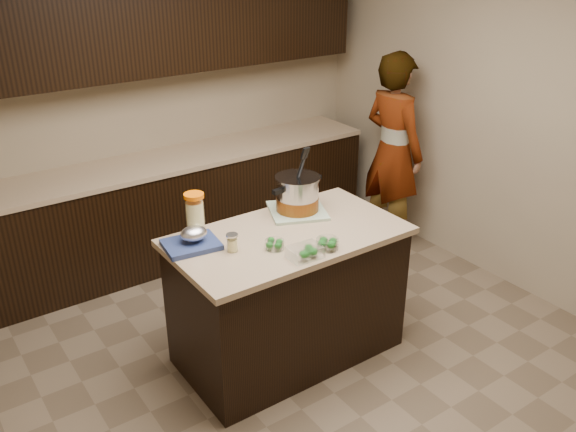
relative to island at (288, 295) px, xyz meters
name	(u,v)px	position (x,y,z in m)	size (l,w,h in m)	color
ground_plane	(288,352)	(0.00, 0.00, -0.45)	(4.00, 4.00, 0.00)	brown
room_shell	(288,104)	(0.00, 0.00, 1.26)	(4.04, 4.04, 2.72)	tan
back_cabinets	(168,152)	(0.00, 1.74, 0.49)	(3.60, 0.63, 2.33)	black
island	(288,295)	(0.00, 0.00, 0.00)	(1.46, 0.81, 0.90)	black
dish_towel	(297,211)	(0.23, 0.23, 0.46)	(0.36, 0.36, 0.02)	#699463
stock_pot	(297,196)	(0.23, 0.22, 0.57)	(0.42, 0.34, 0.42)	#B7B7BC
lemonade_pitcher	(195,218)	(-0.49, 0.26, 0.58)	(0.15, 0.15, 0.29)	#EDE191
mason_jar	(232,243)	(-0.39, 0.00, 0.50)	(0.08, 0.08, 0.11)	#EDE191
broccoli_tub_left	(275,245)	(-0.18, -0.12, 0.47)	(0.14, 0.14, 0.05)	silver
broccoli_tub_right	(327,244)	(0.08, -0.29, 0.48)	(0.17, 0.17, 0.06)	silver
broccoli_tub_rect	(305,253)	(-0.09, -0.31, 0.48)	(0.20, 0.15, 0.07)	silver
blue_tray	(192,240)	(-0.56, 0.18, 0.49)	(0.35, 0.29, 0.12)	navy
person	(393,151)	(1.70, 0.84, 0.41)	(0.63, 0.41, 1.72)	gray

